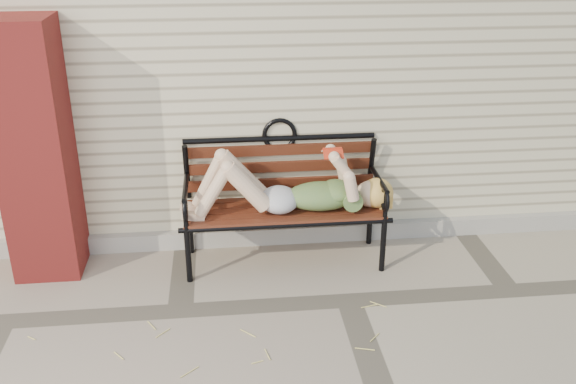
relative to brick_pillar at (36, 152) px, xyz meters
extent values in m
plane|color=gray|center=(2.30, -0.75, -1.00)|extent=(80.00, 80.00, 0.00)
cube|color=beige|center=(2.30, 2.25, 0.50)|extent=(8.00, 4.00, 3.00)
cube|color=gray|center=(2.30, 0.22, -0.93)|extent=(8.00, 0.10, 0.15)
cube|color=#A52825|center=(0.00, 0.00, 0.00)|extent=(0.50, 0.50, 2.00)
cylinder|color=black|center=(1.11, -0.34, -0.77)|extent=(0.05, 0.05, 0.47)
cylinder|color=black|center=(1.11, 0.12, -0.77)|extent=(0.05, 0.05, 0.47)
cylinder|color=black|center=(2.65, -0.34, -0.77)|extent=(0.05, 0.05, 0.47)
cylinder|color=black|center=(2.65, 0.12, -0.77)|extent=(0.05, 0.05, 0.47)
cube|color=#5D2917|center=(1.88, -0.11, -0.53)|extent=(1.58, 0.51, 0.03)
cylinder|color=black|center=(1.88, -0.34, -0.55)|extent=(1.66, 0.04, 0.04)
cylinder|color=black|center=(1.88, 0.12, -0.55)|extent=(1.66, 0.04, 0.04)
torus|color=black|center=(1.88, 0.24, -0.01)|extent=(0.29, 0.04, 0.29)
ellipsoid|color=#0A4047|center=(2.17, -0.14, -0.41)|extent=(0.56, 0.32, 0.22)
ellipsoid|color=#0A4047|center=(2.29, -0.14, -0.37)|extent=(0.27, 0.31, 0.17)
ellipsoid|color=silver|center=(1.83, -0.14, -0.42)|extent=(0.31, 0.35, 0.20)
sphere|color=beige|center=(2.57, -0.14, -0.41)|extent=(0.23, 0.23, 0.23)
ellipsoid|color=#E6BD56|center=(2.62, -0.14, -0.40)|extent=(0.26, 0.26, 0.24)
cube|color=red|center=(2.25, -0.14, -0.01)|extent=(0.15, 0.02, 0.02)
cube|color=white|center=(2.25, -0.18, -0.04)|extent=(0.15, 0.09, 0.05)
cube|color=white|center=(2.25, -0.10, -0.04)|extent=(0.15, 0.09, 0.05)
cube|color=red|center=(2.25, -0.19, -0.04)|extent=(0.16, 0.10, 0.05)
cube|color=red|center=(2.25, -0.09, -0.04)|extent=(0.16, 0.10, 0.05)
cylinder|color=#D2C266|center=(0.90, -1.17, -0.99)|extent=(0.13, 0.05, 0.01)
cylinder|color=#D2C266|center=(2.46, -1.48, -0.99)|extent=(0.09, 0.03, 0.01)
cylinder|color=#D2C266|center=(1.37, -0.76, -0.99)|extent=(0.12, 0.04, 0.01)
cylinder|color=#D2C266|center=(1.00, -0.82, -0.99)|extent=(0.07, 0.06, 0.01)
cylinder|color=#D2C266|center=(0.45, -1.24, -0.99)|extent=(0.04, 0.08, 0.01)
cylinder|color=#D2C266|center=(2.68, -1.15, -0.99)|extent=(0.01, 0.09, 0.01)
cylinder|color=#D2C266|center=(1.61, -0.87, -0.99)|extent=(0.05, 0.10, 0.01)
cylinder|color=#D2C266|center=(1.71, -1.40, -0.99)|extent=(0.08, 0.09, 0.01)
cylinder|color=#D2C266|center=(1.84, -0.85, -0.99)|extent=(0.04, 0.11, 0.01)
camera|label=1|loc=(1.41, -4.73, 1.68)|focal=40.00mm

